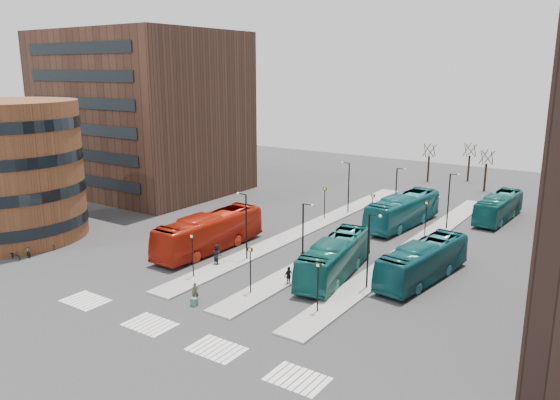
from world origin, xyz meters
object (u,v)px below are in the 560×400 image
Objects in this scene: commuter_a at (217,255)px; teal_bus_a at (335,257)px; teal_bus_d at (499,207)px; bicycle_mid at (26,251)px; commuter_c at (304,260)px; commuter_b at (289,276)px; bicycle_near at (15,255)px; red_bus at (210,232)px; teal_bus_c at (423,261)px; teal_bus_b at (403,210)px; traveller at (195,292)px; bicycle_far at (48,246)px; suitcase at (194,302)px.

teal_bus_a is at bearing -144.15° from commuter_a.
teal_bus_d is 5.78× the size of commuter_a.
commuter_c is at bearing -55.67° from bicycle_mid.
bicycle_near is at bearing 122.61° from commuter_b.
red_bus is 20.04m from teal_bus_c.
teal_bus_b is 38.70m from bicycle_mid.
teal_bus_a is at bearing -144.82° from teal_bus_c.
traveller reaches higher than bicycle_far.
red_bus reaches higher than commuter_b.
bicycle_far is at bearing -3.60° from bicycle_near.
traveller reaches higher than bicycle_mid.
red_bus reaches higher than bicycle_far.
red_bus reaches higher than teal_bus_a.
teal_bus_b is 17.85m from commuter_c.
teal_bus_a is at bearing -67.13° from bicycle_near.
red_bus is 10.24m from commuter_c.
red_bus is at bearing -69.41° from commuter_c.
bicycle_mid is at bearing -3.60° from bicycle_near.
red_bus reaches higher than suitcase.
commuter_c is at bearing 25.47° from commuter_b.
teal_bus_c is at bearing -57.12° from teal_bus_b.
teal_bus_b reaches higher than bicycle_far.
traveller is 0.88× the size of bicycle_mid.
teal_bus_c is 35.05m from bicycle_far.
teal_bus_a reaches higher than commuter_b.
commuter_c is (2.68, 10.97, 0.53)m from suitcase.
bicycle_mid is (0.00, 1.12, 0.08)m from bicycle_near.
commuter_a is at bearing -168.89° from teal_bus_a.
traveller is at bearing 134.83° from commuter_a.
commuter_a is at bearing -55.44° from bicycle_mid.
commuter_c is at bearing -108.04° from teal_bus_d.
teal_bus_b reaches higher than teal_bus_d.
commuter_a is (-3.81, 6.91, 0.20)m from traveller.
suitcase is 0.36× the size of commuter_c.
teal_bus_d reaches higher than bicycle_near.
bicycle_far is at bearing 36.35° from commuter_a.
red_bus is 7.63× the size of bicycle_mid.
teal_bus_d is (8.23, 8.45, -0.23)m from teal_bus_b.
teal_bus_a reaches higher than teal_bus_d.
commuter_a is 1.12× the size of bicycle_mid.
teal_bus_a is 7.25m from teal_bus_c.
teal_bus_d is 38.87m from traveller.
commuter_c is 26.46m from bicycle_near.
commuter_c is at bearing 66.27° from suitcase.
teal_bus_a is (13.17, 0.86, -0.17)m from red_bus.
bicycle_far is (0.00, 3.41, -0.02)m from bicycle_near.
teal_bus_a reaches higher than bicycle_far.
commuter_a is (-8.87, -21.15, -0.81)m from teal_bus_b.
bicycle_near reaches higher than suitcase.
teal_bus_b is at bearing 70.84° from suitcase.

